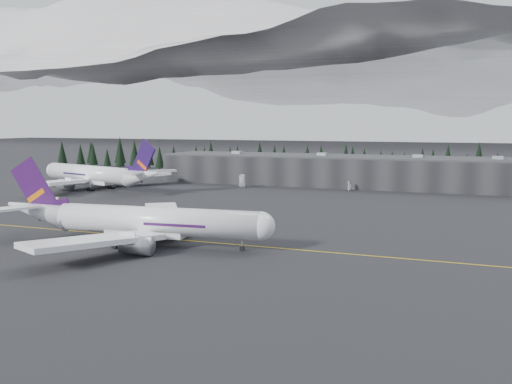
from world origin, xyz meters
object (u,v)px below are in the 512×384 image
at_px(gse_vehicle_b, 350,189).
at_px(gse_vehicle_a, 242,186).
at_px(jet_main, 134,220).
at_px(terminal, 345,171).
at_px(jet_parked, 98,175).

bearing_deg(gse_vehicle_b, gse_vehicle_a, -78.36).
bearing_deg(jet_main, terminal, 77.17).
height_order(gse_vehicle_a, gse_vehicle_b, gse_vehicle_a).
height_order(terminal, gse_vehicle_a, terminal).
bearing_deg(gse_vehicle_a, jet_parked, -157.37).
xyz_separation_m(terminal, jet_parked, (-88.65, -51.12, -0.40)).
distance_m(jet_main, jet_parked, 110.08).
relative_size(terminal, jet_main, 2.48).
bearing_deg(terminal, gse_vehicle_a, -147.08).
distance_m(jet_parked, gse_vehicle_b, 100.36).
xyz_separation_m(jet_parked, gse_vehicle_b, (94.93, 32.17, -5.20)).
relative_size(jet_main, jet_parked, 0.93).
xyz_separation_m(jet_main, gse_vehicle_a, (-20.25, 110.58, -4.59)).
height_order(jet_main, jet_parked, jet_parked).
height_order(jet_main, gse_vehicle_a, jet_main).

